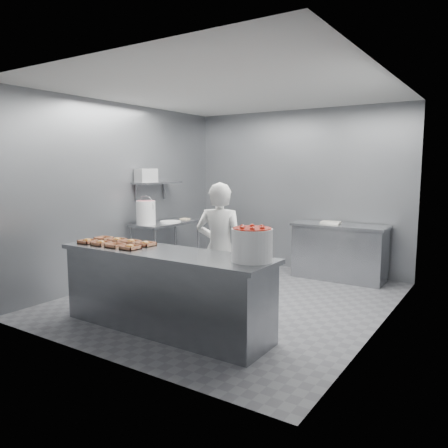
% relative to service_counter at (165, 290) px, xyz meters
% --- Properties ---
extents(floor, '(4.50, 4.50, 0.00)m').
position_rel_service_counter_xyz_m(floor, '(0.00, 1.35, -0.45)').
color(floor, '#4C4C51').
rests_on(floor, ground).
extents(ceiling, '(4.50, 4.50, 0.00)m').
position_rel_service_counter_xyz_m(ceiling, '(0.00, 1.35, 2.35)').
color(ceiling, white).
rests_on(ceiling, wall_back).
extents(wall_back, '(4.00, 0.04, 2.80)m').
position_rel_service_counter_xyz_m(wall_back, '(0.00, 3.60, 0.95)').
color(wall_back, slate).
rests_on(wall_back, ground).
extents(wall_left, '(0.04, 4.50, 2.80)m').
position_rel_service_counter_xyz_m(wall_left, '(-2.00, 1.35, 0.95)').
color(wall_left, slate).
rests_on(wall_left, ground).
extents(wall_right, '(0.04, 4.50, 2.80)m').
position_rel_service_counter_xyz_m(wall_right, '(2.00, 1.35, 0.95)').
color(wall_right, slate).
rests_on(wall_right, ground).
extents(service_counter, '(2.60, 0.70, 0.90)m').
position_rel_service_counter_xyz_m(service_counter, '(0.00, 0.00, 0.00)').
color(service_counter, slate).
rests_on(service_counter, ground).
extents(prep_table, '(0.60, 1.20, 0.90)m').
position_rel_service_counter_xyz_m(prep_table, '(-1.65, 1.95, 0.14)').
color(prep_table, slate).
rests_on(prep_table, ground).
extents(back_counter, '(1.50, 0.60, 0.90)m').
position_rel_service_counter_xyz_m(back_counter, '(0.90, 3.25, -0.00)').
color(back_counter, slate).
rests_on(back_counter, ground).
extents(wall_shelf, '(0.35, 0.90, 0.03)m').
position_rel_service_counter_xyz_m(wall_shelf, '(-1.82, 1.95, 1.10)').
color(wall_shelf, slate).
rests_on(wall_shelf, wall_left).
extents(tray_0, '(0.19, 0.18, 0.06)m').
position_rel_service_counter_xyz_m(tray_0, '(-1.10, -0.13, 0.47)').
color(tray_0, tan).
rests_on(tray_0, service_counter).
extents(tray_1, '(0.19, 0.18, 0.06)m').
position_rel_service_counter_xyz_m(tray_1, '(-0.86, -0.13, 0.47)').
color(tray_1, tan).
rests_on(tray_1, service_counter).
extents(tray_2, '(0.19, 0.18, 0.04)m').
position_rel_service_counter_xyz_m(tray_2, '(-0.62, -0.13, 0.47)').
color(tray_2, tan).
rests_on(tray_2, service_counter).
extents(tray_3, '(0.19, 0.18, 0.06)m').
position_rel_service_counter_xyz_m(tray_3, '(-0.38, -0.13, 0.47)').
color(tray_3, tan).
rests_on(tray_3, service_counter).
extents(tray_4, '(0.19, 0.18, 0.04)m').
position_rel_service_counter_xyz_m(tray_4, '(-1.10, 0.13, 0.47)').
color(tray_4, tan).
rests_on(tray_4, service_counter).
extents(tray_5, '(0.19, 0.18, 0.06)m').
position_rel_service_counter_xyz_m(tray_5, '(-0.86, 0.13, 0.47)').
color(tray_5, tan).
rests_on(tray_5, service_counter).
extents(tray_6, '(0.19, 0.18, 0.06)m').
position_rel_service_counter_xyz_m(tray_6, '(-0.62, 0.13, 0.47)').
color(tray_6, tan).
rests_on(tray_6, service_counter).
extents(tray_7, '(0.19, 0.18, 0.06)m').
position_rel_service_counter_xyz_m(tray_7, '(-0.38, 0.13, 0.47)').
color(tray_7, tan).
rests_on(tray_7, service_counter).
extents(worker, '(0.69, 0.56, 1.63)m').
position_rel_service_counter_xyz_m(worker, '(0.20, 0.81, 0.36)').
color(worker, silver).
rests_on(worker, ground).
extents(strawberry_tub, '(0.40, 0.40, 0.33)m').
position_rel_service_counter_xyz_m(strawberry_tub, '(1.07, 0.07, 0.62)').
color(strawberry_tub, white).
rests_on(strawberry_tub, service_counter).
extents(glaze_bucket, '(0.32, 0.30, 0.46)m').
position_rel_service_counter_xyz_m(glaze_bucket, '(-1.68, 1.51, 0.65)').
color(glaze_bucket, white).
rests_on(glaze_bucket, prep_table).
extents(bucket_lid, '(0.44, 0.44, 0.03)m').
position_rel_service_counter_xyz_m(bucket_lid, '(-1.52, 1.91, 0.46)').
color(bucket_lid, white).
rests_on(bucket_lid, prep_table).
extents(rag, '(0.15, 0.13, 0.02)m').
position_rel_service_counter_xyz_m(rag, '(-1.59, 2.39, 0.46)').
color(rag, '#CCB28C').
rests_on(rag, prep_table).
extents(appliance, '(0.33, 0.35, 0.22)m').
position_rel_service_counter_xyz_m(appliance, '(-1.82, 1.68, 1.22)').
color(appliance, gray).
rests_on(appliance, wall_shelf).
extents(paper_stack, '(0.32, 0.25, 0.04)m').
position_rel_service_counter_xyz_m(paper_stack, '(0.74, 3.25, 0.46)').
color(paper_stack, silver).
rests_on(paper_stack, back_counter).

